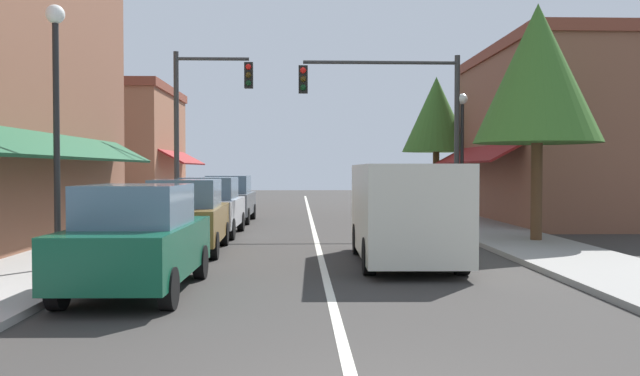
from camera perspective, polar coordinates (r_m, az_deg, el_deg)
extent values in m
plane|color=#33302D|center=(23.27, -0.62, -3.34)|extent=(80.00, 80.00, 0.00)
cube|color=#A39E99|center=(23.79, -14.00, -3.14)|extent=(2.60, 56.00, 0.12)
cube|color=gray|center=(24.03, 12.63, -3.08)|extent=(2.60, 56.00, 0.12)
cube|color=silver|center=(23.27, -0.62, -3.33)|extent=(0.14, 52.00, 0.01)
cube|color=slate|center=(18.33, -22.15, -0.42)|extent=(0.08, 10.64, 1.80)
cube|color=#194C2D|center=(18.12, -20.38, 3.37)|extent=(1.27, 11.76, 0.73)
cube|color=slate|center=(21.61, -19.39, 12.31)|extent=(0.08, 1.10, 1.30)
cube|color=brown|center=(27.22, 20.35, 3.87)|extent=(5.93, 10.00, 6.26)
cube|color=brown|center=(27.55, 20.42, 10.81)|extent=(6.13, 10.20, 0.40)
cube|color=slate|center=(26.24, 14.43, 0.23)|extent=(0.08, 7.60, 1.80)
cube|color=maroon|center=(26.08, 13.16, 2.87)|extent=(1.27, 8.40, 0.73)
cube|color=slate|center=(24.26, 15.95, 7.46)|extent=(0.08, 1.10, 1.30)
cube|color=slate|center=(28.46, 13.22, 6.61)|extent=(0.08, 1.10, 1.30)
cube|color=#8E5B42|center=(34.42, -17.27, 2.92)|extent=(5.66, 8.00, 5.67)
cube|color=brown|center=(34.62, -17.31, 7.94)|extent=(5.86, 8.20, 0.40)
cube|color=slate|center=(33.79, -12.71, 0.55)|extent=(0.08, 6.08, 1.80)
cube|color=maroon|center=(33.68, -11.71, 2.59)|extent=(1.27, 6.72, 0.73)
cube|color=slate|center=(32.12, -13.34, 5.27)|extent=(0.08, 1.10, 1.30)
cube|color=slate|center=(35.57, -12.21, 4.92)|extent=(0.08, 1.10, 1.30)
cube|color=#0F4C33|center=(11.25, -15.40, -5.12)|extent=(1.80, 4.13, 0.80)
cube|color=slate|center=(11.09, -15.56, -1.43)|extent=(1.56, 2.03, 0.66)
cylinder|color=black|center=(12.80, -17.29, -6.12)|extent=(0.21, 0.62, 0.62)
cylinder|color=black|center=(12.45, -10.25, -6.29)|extent=(0.21, 0.62, 0.62)
cylinder|color=black|center=(10.27, -21.64, -8.07)|extent=(0.21, 0.62, 0.62)
cylinder|color=black|center=(9.82, -12.89, -8.44)|extent=(0.21, 0.62, 0.62)
cube|color=brown|center=(16.43, -11.40, -2.97)|extent=(1.82, 4.14, 0.80)
cube|color=slate|center=(16.29, -11.47, -0.44)|extent=(1.57, 2.04, 0.66)
cylinder|color=black|center=(17.92, -13.29, -3.88)|extent=(0.21, 0.62, 0.62)
cylinder|color=black|center=(17.72, -8.23, -3.92)|extent=(0.21, 0.62, 0.62)
cylinder|color=black|center=(15.28, -15.07, -4.85)|extent=(0.21, 0.62, 0.62)
cylinder|color=black|center=(15.04, -9.13, -4.92)|extent=(0.21, 0.62, 0.62)
cube|color=#B7BABF|center=(20.46, -9.43, -2.06)|extent=(1.79, 4.13, 0.80)
cube|color=slate|center=(20.33, -9.48, -0.02)|extent=(1.55, 2.03, 0.66)
cylinder|color=black|center=(21.95, -10.94, -2.86)|extent=(0.21, 0.62, 0.62)
cylinder|color=black|center=(21.73, -6.83, -2.89)|extent=(0.21, 0.62, 0.62)
cylinder|color=black|center=(19.30, -12.34, -3.49)|extent=(0.21, 0.62, 0.62)
cylinder|color=black|center=(19.05, -7.67, -3.53)|extent=(0.21, 0.62, 0.62)
cube|color=#4C5156|center=(25.53, -7.83, -1.32)|extent=(1.78, 4.13, 0.80)
cube|color=slate|center=(25.40, -7.86, 0.31)|extent=(1.55, 2.02, 0.66)
cylinder|color=black|center=(26.99, -9.15, -2.01)|extent=(0.21, 0.62, 0.62)
cylinder|color=black|center=(26.81, -5.80, -2.03)|extent=(0.21, 0.62, 0.62)
cylinder|color=black|center=(24.32, -10.05, -2.42)|extent=(0.21, 0.62, 0.62)
cylinder|color=black|center=(24.12, -6.34, -2.44)|extent=(0.21, 0.62, 0.62)
cube|color=beige|center=(14.27, 7.27, -1.80)|extent=(2.08, 5.04, 1.90)
cube|color=slate|center=(16.63, 6.15, 0.16)|extent=(1.73, 0.31, 0.84)
cube|color=black|center=(16.88, 6.06, -3.61)|extent=(1.87, 0.24, 0.24)
cylinder|color=black|center=(15.79, 3.30, -4.40)|extent=(0.26, 0.73, 0.72)
cylinder|color=black|center=(16.00, 9.64, -4.34)|extent=(0.26, 0.73, 0.72)
cylinder|color=black|center=(12.72, 4.25, -5.87)|extent=(0.26, 0.73, 0.72)
cylinder|color=black|center=(12.98, 12.07, -5.75)|extent=(0.26, 0.73, 0.72)
cylinder|color=#333333|center=(22.66, 11.70, 3.85)|extent=(0.18, 0.18, 5.81)
cylinder|color=#333333|center=(22.46, 5.23, 10.71)|extent=(5.15, 0.12, 0.12)
cube|color=black|center=(22.03, -1.46, 9.32)|extent=(0.30, 0.24, 0.90)
sphere|color=red|center=(21.94, -1.46, 10.09)|extent=(0.20, 0.20, 0.20)
sphere|color=#3D2D0C|center=(21.90, -1.46, 9.36)|extent=(0.20, 0.20, 0.20)
sphere|color=#0C3316|center=(21.87, -1.46, 8.64)|extent=(0.20, 0.20, 0.20)
cylinder|color=#333333|center=(23.91, -12.25, 4.13)|extent=(0.18, 0.18, 6.15)
cylinder|color=#333333|center=(24.00, -9.23, 10.92)|extent=(2.56, 0.12, 0.12)
cube|color=black|center=(23.61, -6.16, 9.61)|extent=(0.30, 0.24, 0.90)
sphere|color=red|center=(23.52, -6.18, 10.33)|extent=(0.20, 0.20, 0.20)
sphere|color=#3D2D0C|center=(23.48, -6.18, 9.66)|extent=(0.20, 0.20, 0.20)
sphere|color=#0C3316|center=(23.44, -6.18, 8.98)|extent=(0.20, 0.20, 0.20)
cylinder|color=black|center=(13.66, -21.72, 3.10)|extent=(0.12, 0.12, 4.80)
sphere|color=white|center=(13.97, -21.83, 13.72)|extent=(0.36, 0.36, 0.36)
cylinder|color=black|center=(22.72, 12.12, 1.79)|extent=(0.12, 0.12, 4.19)
sphere|color=white|center=(22.85, 12.15, 7.50)|extent=(0.36, 0.36, 0.36)
cylinder|color=#4C331E|center=(18.70, 18.14, 0.31)|extent=(0.30, 0.30, 3.23)
cone|color=#386626|center=(18.87, 18.22, 9.36)|extent=(3.39, 3.39, 3.72)
cylinder|color=#4C331E|center=(31.19, 9.96, 0.93)|extent=(0.30, 0.30, 3.29)
cone|color=#386626|center=(31.29, 9.98, 6.27)|extent=(3.16, 3.16, 3.47)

